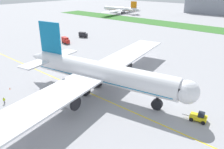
% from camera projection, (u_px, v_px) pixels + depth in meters
% --- Properties ---
extents(ground_plane, '(600.00, 600.00, 0.00)m').
position_uv_depth(ground_plane, '(89.00, 93.00, 64.97)').
color(ground_plane, '#9E9EA3').
rests_on(ground_plane, ground).
extents(apron_taxi_line, '(280.00, 0.36, 0.01)m').
position_uv_depth(apron_taxi_line, '(89.00, 93.00, 65.21)').
color(apron_taxi_line, yellow).
rests_on(apron_taxi_line, ground).
extents(grass_median_strip, '(320.00, 24.00, 0.10)m').
position_uv_depth(grass_median_strip, '(222.00, 31.00, 148.87)').
color(grass_median_strip, '#38722D').
rests_on(grass_median_strip, ground).
extents(airliner_foreground, '(53.83, 85.28, 19.06)m').
position_uv_depth(airliner_foreground, '(99.00, 73.00, 62.66)').
color(airliner_foreground, white).
rests_on(airliner_foreground, ground).
extents(pushback_tug, '(5.65, 3.08, 2.28)m').
position_uv_depth(pushback_tug, '(199.00, 117.00, 51.74)').
color(pushback_tug, yellow).
rests_on(pushback_tug, ground).
extents(ground_crew_wingwalker_port, '(0.26, 0.60, 1.72)m').
position_uv_depth(ground_crew_wingwalker_port, '(4.00, 100.00, 59.22)').
color(ground_crew_wingwalker_port, black).
rests_on(ground_crew_wingwalker_port, ground).
extents(ground_crew_marshaller_front, '(0.45, 0.49, 1.63)m').
position_uv_depth(ground_crew_marshaller_front, '(93.00, 84.00, 68.55)').
color(ground_crew_marshaller_front, black).
rests_on(ground_crew_marshaller_front, ground).
extents(traffic_cone_port_wing, '(0.36, 0.36, 0.58)m').
position_uv_depth(traffic_cone_port_wing, '(10.00, 88.00, 67.42)').
color(traffic_cone_port_wing, '#F2590C').
rests_on(traffic_cone_port_wing, ground).
extents(service_truck_baggage_loader, '(5.96, 3.33, 3.22)m').
position_uv_depth(service_truck_baggage_loader, '(66.00, 40.00, 117.57)').
color(service_truck_baggage_loader, '#B21E19').
rests_on(service_truck_baggage_loader, ground).
extents(service_truck_fuel_bowser, '(5.38, 3.42, 3.01)m').
position_uv_depth(service_truck_fuel_bowser, '(83.00, 35.00, 130.53)').
color(service_truck_fuel_bowser, black).
rests_on(service_truck_fuel_bowser, ground).
extents(parked_airliner_far_left, '(42.50, 68.95, 12.47)m').
position_uv_depth(parked_airliner_far_left, '(121.00, 9.00, 231.15)').
color(parked_airliner_far_left, white).
rests_on(parked_airliner_far_left, ground).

